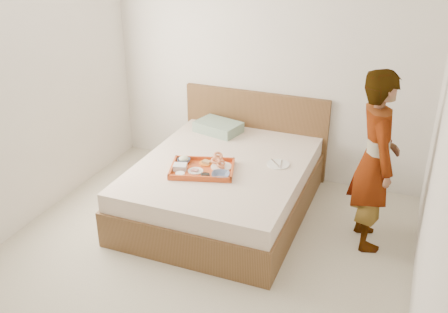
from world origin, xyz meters
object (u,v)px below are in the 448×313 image
bed (223,187)px  dinner_plate (278,164)px  person (375,161)px  tray (202,169)px

bed → dinner_plate: dinner_plate is taller
bed → dinner_plate: (0.51, 0.15, 0.27)m
bed → person: (1.40, -0.01, 0.54)m
bed → tray: bearing=-115.7°
bed → person: 1.50m
bed → tray: 0.39m
tray → person: 1.55m
bed → person: size_ratio=1.24×
tray → person: size_ratio=0.36×
tray → dinner_plate: size_ratio=2.67×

